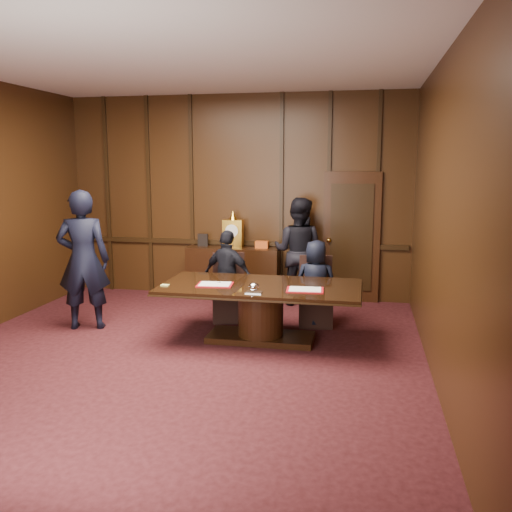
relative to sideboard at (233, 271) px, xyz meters
The scene contains 13 objects.
room 3.36m from the sideboard, 88.80° to the right, with size 7.00×7.04×3.50m.
sideboard is the anchor object (origin of this frame).
conference_table 2.34m from the sideboard, 67.40° to the right, with size 2.62×1.32×0.76m.
folder_left 2.33m from the sideboard, 82.24° to the right, with size 0.49×0.37×0.02m.
folder_right 2.81m from the sideboard, 57.46° to the right, with size 0.48×0.36×0.02m.
inkstand 2.78m from the sideboard, 70.99° to the right, with size 0.20×0.14×0.12m.
notepad 2.49m from the sideboard, 97.35° to the right, with size 0.10×0.07×0.01m, color #E6E570.
chair_left 1.32m from the sideboard, 79.32° to the right, with size 0.59×0.59×0.99m.
chair_right 2.02m from the sideboard, 39.70° to the right, with size 0.54×0.54×0.99m.
signatory_left 1.40m from the sideboard, 79.63° to the right, with size 0.80×0.33×1.37m, color black.
signatory_right 2.07m from the sideboard, 41.28° to the right, with size 0.62×0.40×1.26m, color black.
witness_left 2.72m from the sideboard, 128.40° to the right, with size 0.72×0.47×1.98m, color black.
witness_right 1.23m from the sideboard, ahead, with size 0.87×0.68×1.78m, color black.
Camera 1 is at (2.21, -5.71, 2.34)m, focal length 38.00 mm.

